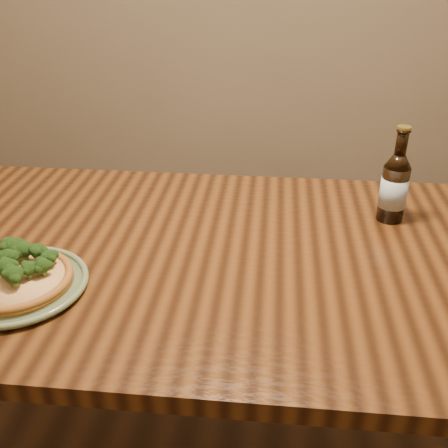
# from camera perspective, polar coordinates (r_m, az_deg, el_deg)

# --- Properties ---
(table) EXTENTS (1.60, 0.90, 0.75)m
(table) POSITION_cam_1_polar(r_m,az_deg,el_deg) (1.28, -2.59, -6.40)
(table) COLOR #4C2810
(table) RESTS_ON ground
(plate) EXTENTS (0.29, 0.29, 0.02)m
(plate) POSITION_cam_1_polar(r_m,az_deg,el_deg) (1.18, -21.59, -6.18)
(plate) COLOR #606E4C
(plate) RESTS_ON table
(pizza) EXTENTS (0.23, 0.23, 0.07)m
(pizza) POSITION_cam_1_polar(r_m,az_deg,el_deg) (1.17, -21.62, -5.27)
(pizza) COLOR #905820
(pizza) RESTS_ON plate
(beer_bottle) EXTENTS (0.07, 0.07, 0.25)m
(beer_bottle) POSITION_cam_1_polar(r_m,az_deg,el_deg) (1.39, 18.05, 3.89)
(beer_bottle) COLOR black
(beer_bottle) RESTS_ON table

